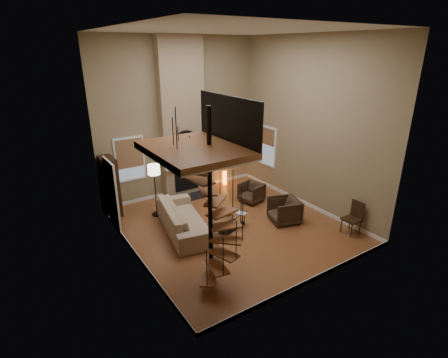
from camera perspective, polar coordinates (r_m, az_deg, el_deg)
ground at (r=10.62m, az=1.19°, el=-7.75°), size 6.00×6.50×0.01m
back_wall at (r=12.36m, az=-7.36°, el=9.84°), size 6.00×0.02×5.50m
front_wall at (r=7.28m, az=15.94°, el=1.36°), size 6.00×0.02×5.50m
left_wall at (r=8.34m, az=-15.98°, el=3.83°), size 0.02×6.50×5.50m
right_wall at (r=11.53m, az=13.85°, el=8.61°), size 0.02×6.50×5.50m
ceiling at (r=9.33m, az=1.47°, el=23.41°), size 6.00×6.50×0.01m
baseboard_back at (r=13.13m, az=-6.81°, el=-1.77°), size 6.00×0.02×0.12m
baseboard_front at (r=8.53m, az=14.05°, el=-15.90°), size 6.00×0.02×0.12m
baseboard_left at (r=9.46m, az=-14.29°, el=-11.93°), size 0.02×6.50×0.12m
baseboard_right at (r=12.35m, az=12.75°, el=-3.66°), size 0.02×6.50×0.12m
chimney_breast at (r=12.19m, az=-6.96°, el=9.70°), size 1.60×0.38×5.50m
hearth at (r=12.59m, az=-5.42°, el=-2.92°), size 1.50×0.60×0.04m
firebox at (r=12.63m, az=-6.12°, el=-0.28°), size 0.95×0.02×0.72m
mantel at (r=12.36m, az=-6.06°, el=2.21°), size 1.70×0.18×0.06m
mirror_frame at (r=12.18m, az=-6.33°, el=5.85°), size 0.94×0.10×0.94m
mirror_disc at (r=12.19m, az=-6.35°, el=5.86°), size 0.80×0.01×0.80m
vase_left at (r=12.12m, az=-8.48°, el=2.48°), size 0.24×0.24×0.25m
vase_right at (r=12.62m, az=-3.75°, el=3.32°), size 0.20×0.20×0.21m
window_back at (r=11.92m, az=-15.27°, el=3.26°), size 1.02×0.06×1.52m
window_right at (r=13.18m, az=7.06°, el=5.53°), size 0.06×1.02×1.52m
entry_door at (r=10.56m, az=-17.88°, el=-2.64°), size 0.10×1.05×2.16m
loft at (r=6.96m, az=-4.19°, el=5.44°), size 1.70×2.20×1.09m
spiral_stair at (r=7.60m, az=-2.21°, el=-4.86°), size 1.47×1.47×4.06m
hutch at (r=11.57m, az=-18.25°, el=-1.14°), size 0.40×0.85×1.90m
sofa at (r=10.28m, az=-6.70°, el=-6.38°), size 1.60×2.94×0.81m
armchair_near at (r=12.13m, az=4.76°, el=-2.13°), size 0.88×0.86×0.67m
armchair_far at (r=10.93m, az=10.31°, el=-5.12°), size 1.08×1.07×0.79m
coffee_table at (r=10.34m, az=0.72°, el=-6.77°), size 1.30×0.94×0.44m
bowl at (r=10.28m, az=0.57°, el=-5.60°), size 0.43×0.43×0.11m
book at (r=10.33m, az=2.81°, el=-5.71°), size 0.31×0.34×0.03m
floor_lamp at (r=10.94m, az=-11.46°, el=0.86°), size 0.38×0.38×1.70m
accent_lamp at (r=13.64m, az=0.12°, el=0.13°), size 0.15×0.15×0.55m
side_chair at (r=10.70m, az=20.66°, el=-5.76°), size 0.47×0.47×0.97m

